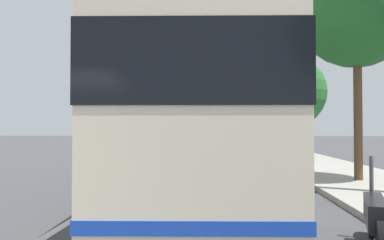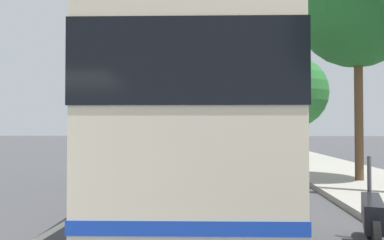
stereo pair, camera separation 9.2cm
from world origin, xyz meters
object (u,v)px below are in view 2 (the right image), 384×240
car_oncoming (220,142)px  roadside_tree_far_block (292,92)px  car_ahead_same_lane (214,140)px  roadside_tree_mid_block (358,6)px  coach_bus (195,120)px  motorcycle_mid_row (372,218)px

car_oncoming → roadside_tree_far_block: (-9.46, -3.97, 3.00)m
car_ahead_same_lane → roadside_tree_mid_block: size_ratio=0.57×
coach_bus → car_ahead_same_lane: bearing=-2.6°
coach_bus → motorcycle_mid_row: bearing=-150.3°
coach_bus → car_ahead_same_lane: size_ratio=2.68×
car_ahead_same_lane → car_oncoming: car_oncoming is taller
motorcycle_mid_row → roadside_tree_mid_block: 8.73m
motorcycle_mid_row → car_ahead_same_lane: size_ratio=0.53×
roadside_tree_far_block → car_ahead_same_lane: bearing=15.7°
roadside_tree_mid_block → roadside_tree_far_block: (10.01, 0.30, -1.66)m
roadside_tree_mid_block → roadside_tree_far_block: bearing=1.7°
car_oncoming → roadside_tree_mid_block: 20.47m
coach_bus → roadside_tree_far_block: (12.81, -4.44, 1.82)m
car_ahead_same_lane → car_oncoming: bearing=-176.7°
car_ahead_same_lane → roadside_tree_far_block: (-16.39, -4.61, 3.04)m
coach_bus → roadside_tree_mid_block: roadside_tree_mid_block is taller
roadside_tree_far_block → coach_bus: bearing=160.9°
coach_bus → roadside_tree_mid_block: (2.80, -4.74, 3.49)m
motorcycle_mid_row → car_ahead_same_lane: (33.31, 2.82, 0.20)m
car_oncoming → motorcycle_mid_row: bearing=-179.2°
car_oncoming → roadside_tree_mid_block: (-19.47, -4.27, 4.66)m
roadside_tree_mid_block → roadside_tree_far_block: size_ratio=1.27×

